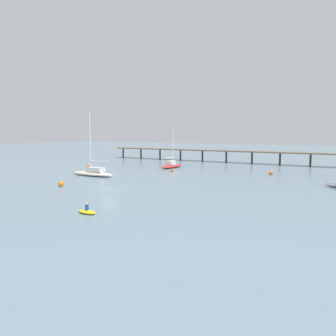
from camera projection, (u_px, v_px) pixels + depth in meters
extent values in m
plane|color=slate|center=(109.00, 189.00, 48.57)|extent=(400.00, 400.00, 0.00)
cube|color=brown|center=(226.00, 151.00, 90.97)|extent=(75.05, 4.28, 0.30)
cylinder|color=#38332D|center=(123.00, 153.00, 109.34)|extent=(0.50, 0.50, 3.15)
cylinder|color=#38332D|center=(141.00, 154.00, 105.70)|extent=(0.50, 0.50, 3.15)
cylinder|color=#38332D|center=(160.00, 154.00, 102.07)|extent=(0.50, 0.50, 3.15)
cylinder|color=#38332D|center=(180.00, 155.00, 98.43)|extent=(0.50, 0.50, 3.15)
cylinder|color=#38332D|center=(202.00, 156.00, 94.79)|extent=(0.50, 0.50, 3.15)
cylinder|color=#38332D|center=(226.00, 157.00, 91.16)|extent=(0.50, 0.50, 3.15)
cylinder|color=#38332D|center=(252.00, 158.00, 87.52)|extent=(0.50, 0.50, 3.15)
cylinder|color=#38332D|center=(280.00, 159.00, 83.88)|extent=(0.50, 0.50, 3.15)
cylinder|color=#38332D|center=(310.00, 160.00, 80.24)|extent=(0.50, 0.50, 3.15)
ellipsoid|color=red|center=(172.00, 166.00, 77.78)|extent=(2.49, 8.22, 0.80)
cube|color=silver|center=(171.00, 163.00, 77.13)|extent=(1.70, 2.10, 0.96)
cylinder|color=silver|center=(173.00, 145.00, 77.58)|extent=(0.22, 0.22, 9.41)
cylinder|color=silver|center=(169.00, 158.00, 76.56)|extent=(0.21, 3.16, 0.17)
ellipsoid|color=beige|center=(93.00, 174.00, 62.88)|extent=(9.89, 2.32, 0.87)
cube|color=silver|center=(96.00, 170.00, 62.39)|extent=(3.41, 1.60, 0.86)
cylinder|color=silver|center=(90.00, 142.00, 62.45)|extent=(0.24, 0.24, 11.47)
cylinder|color=silver|center=(99.00, 161.00, 61.80)|extent=(4.22, 0.22, 0.19)
ellipsoid|color=yellow|center=(87.00, 212.00, 33.71)|extent=(2.45, 1.29, 0.35)
cylinder|color=navy|center=(87.00, 208.00, 33.66)|extent=(0.39, 0.39, 0.55)
sphere|color=tan|center=(87.00, 204.00, 33.62)|extent=(0.24, 0.24, 0.24)
sphere|color=orange|center=(271.00, 173.00, 64.67)|extent=(0.79, 0.79, 0.79)
sphere|color=orange|center=(89.00, 166.00, 78.83)|extent=(0.77, 0.77, 0.77)
sphere|color=orange|center=(173.00, 171.00, 69.45)|extent=(0.56, 0.56, 0.56)
sphere|color=orange|center=(61.00, 184.00, 50.61)|extent=(0.86, 0.86, 0.86)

